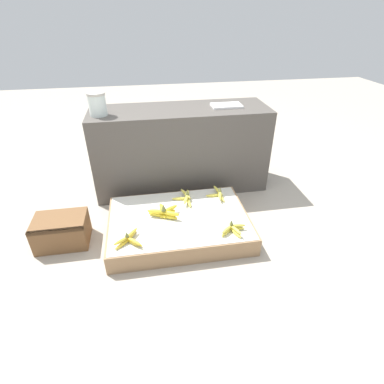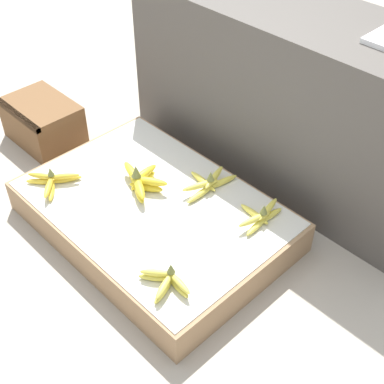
{
  "view_description": "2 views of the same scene",
  "coord_description": "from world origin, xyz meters",
  "px_view_note": "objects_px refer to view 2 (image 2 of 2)",
  "views": [
    {
      "loc": [
        -0.2,
        -1.74,
        1.44
      ],
      "look_at": [
        0.11,
        0.08,
        0.29
      ],
      "focal_mm": 28.0,
      "sensor_mm": 36.0,
      "label": 1
    },
    {
      "loc": [
        1.19,
        -0.95,
        1.52
      ],
      "look_at": [
        0.13,
        0.08,
        0.23
      ],
      "focal_mm": 50.0,
      "sensor_mm": 36.0,
      "label": 2
    }
  ],
  "objects_px": {
    "banana_bunch_front_right": "(166,282)",
    "banana_bunch_back_right": "(261,216)",
    "banana_bunch_front_left": "(52,181)",
    "wooden_crate": "(43,122)",
    "banana_bunch_middle_midleft": "(141,181)",
    "banana_bunch_back_midright": "(208,183)"
  },
  "relations": [
    {
      "from": "wooden_crate",
      "to": "banana_bunch_middle_midleft",
      "type": "distance_m",
      "value": 0.73
    },
    {
      "from": "banana_bunch_front_left",
      "to": "banana_bunch_middle_midleft",
      "type": "height_order",
      "value": "banana_bunch_middle_midleft"
    },
    {
      "from": "banana_bunch_front_right",
      "to": "banana_bunch_back_right",
      "type": "distance_m",
      "value": 0.45
    },
    {
      "from": "banana_bunch_front_left",
      "to": "wooden_crate",
      "type": "bearing_deg",
      "value": 152.85
    },
    {
      "from": "banana_bunch_middle_midleft",
      "to": "banana_bunch_back_midright",
      "type": "distance_m",
      "value": 0.27
    },
    {
      "from": "wooden_crate",
      "to": "banana_bunch_front_right",
      "type": "distance_m",
      "value": 1.19
    },
    {
      "from": "wooden_crate",
      "to": "banana_bunch_middle_midleft",
      "type": "height_order",
      "value": "banana_bunch_middle_midleft"
    },
    {
      "from": "banana_bunch_front_left",
      "to": "banana_bunch_middle_midleft",
      "type": "relative_size",
      "value": 0.86
    },
    {
      "from": "banana_bunch_back_midright",
      "to": "banana_bunch_front_right",
      "type": "bearing_deg",
      "value": -60.62
    },
    {
      "from": "wooden_crate",
      "to": "banana_bunch_front_right",
      "type": "bearing_deg",
      "value": -12.54
    },
    {
      "from": "banana_bunch_front_right",
      "to": "banana_bunch_back_midright",
      "type": "distance_m",
      "value": 0.51
    },
    {
      "from": "banana_bunch_front_left",
      "to": "banana_bunch_back_midright",
      "type": "distance_m",
      "value": 0.62
    },
    {
      "from": "banana_bunch_front_right",
      "to": "banana_bunch_back_right",
      "type": "xyz_separation_m",
      "value": [
        0.01,
        0.45,
        -0.0
      ]
    },
    {
      "from": "banana_bunch_back_midright",
      "to": "banana_bunch_back_right",
      "type": "relative_size",
      "value": 1.19
    },
    {
      "from": "banana_bunch_front_right",
      "to": "banana_bunch_back_midright",
      "type": "height_order",
      "value": "banana_bunch_back_midright"
    },
    {
      "from": "banana_bunch_front_right",
      "to": "banana_bunch_back_midright",
      "type": "bearing_deg",
      "value": 119.38
    },
    {
      "from": "banana_bunch_front_left",
      "to": "banana_bunch_front_right",
      "type": "bearing_deg",
      "value": -1.3
    },
    {
      "from": "wooden_crate",
      "to": "banana_bunch_middle_midleft",
      "type": "bearing_deg",
      "value": 0.11
    },
    {
      "from": "wooden_crate",
      "to": "banana_bunch_back_midright",
      "type": "height_order",
      "value": "banana_bunch_back_midright"
    },
    {
      "from": "wooden_crate",
      "to": "banana_bunch_front_left",
      "type": "distance_m",
      "value": 0.54
    },
    {
      "from": "wooden_crate",
      "to": "banana_bunch_front_right",
      "type": "xyz_separation_m",
      "value": [
        1.16,
        -0.26,
        0.06
      ]
    },
    {
      "from": "banana_bunch_back_right",
      "to": "banana_bunch_back_midright",
      "type": "bearing_deg",
      "value": -178.67
    }
  ]
}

